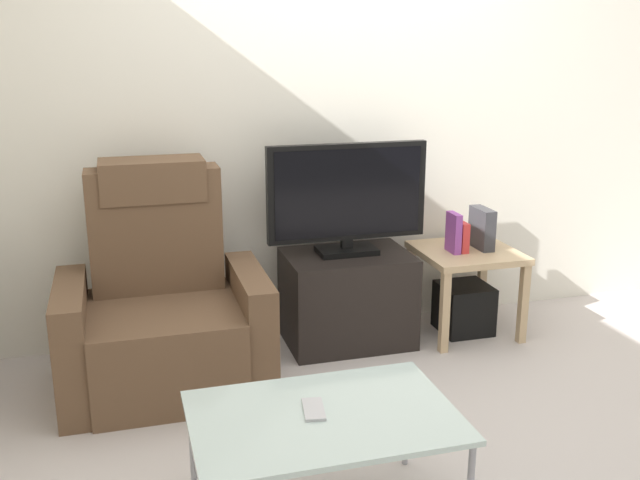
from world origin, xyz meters
TOP-DOWN VIEW (x-y plane):
  - ground_plane at (0.00, 0.00)m, footprint 6.40×6.40m
  - wall_back at (0.00, 1.13)m, footprint 6.40×0.06m
  - tv_stand at (0.03, 0.83)m, footprint 0.68×0.49m
  - television at (0.03, 0.84)m, footprint 0.88×0.20m
  - recliner_armchair at (-0.99, 0.60)m, footprint 0.98×0.78m
  - side_table at (0.72, 0.78)m, footprint 0.54×0.54m
  - subwoofer_box at (0.72, 0.78)m, footprint 0.28×0.28m
  - book_leftmost at (0.62, 0.76)m, footprint 0.04×0.13m
  - book_middle at (0.68, 0.76)m, footprint 0.04×0.12m
  - game_console at (0.81, 0.79)m, footprint 0.07×0.20m
  - coffee_table at (-0.54, -0.67)m, footprint 0.90×0.60m
  - cell_phone at (-0.57, -0.63)m, footprint 0.09×0.16m

SIDE VIEW (x-z plane):
  - ground_plane at x=0.00m, z-range 0.00..0.00m
  - subwoofer_box at x=0.72m, z-range 0.00..0.28m
  - tv_stand at x=0.03m, z-range 0.00..0.51m
  - recliner_armchair at x=-0.99m, z-range -0.17..0.91m
  - coffee_table at x=-0.54m, z-range 0.19..0.62m
  - side_table at x=0.72m, z-range 0.17..0.66m
  - cell_phone at x=-0.57m, z-range 0.43..0.44m
  - book_middle at x=0.68m, z-range 0.49..0.66m
  - book_leftmost at x=0.62m, z-range 0.49..0.72m
  - game_console at x=0.81m, z-range 0.49..0.72m
  - television at x=0.03m, z-range 0.53..1.13m
  - wall_back at x=0.00m, z-range 0.00..2.60m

